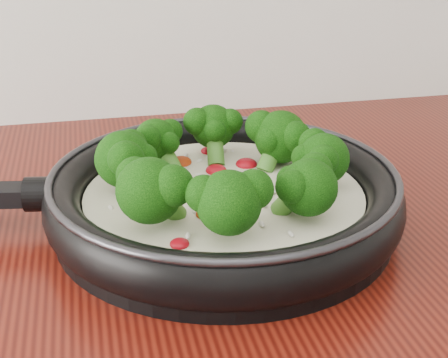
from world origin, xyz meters
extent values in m
cylinder|color=black|center=(0.12, 1.12, 0.91)|extent=(0.39, 0.39, 0.01)
torus|color=black|center=(0.12, 1.12, 0.93)|extent=(0.41, 0.41, 0.04)
torus|color=#2D2D33|center=(0.12, 1.12, 0.96)|extent=(0.40, 0.40, 0.01)
cylinder|color=black|center=(-0.06, 1.15, 0.94)|extent=(0.04, 0.04, 0.03)
cylinder|color=white|center=(0.12, 1.12, 0.92)|extent=(0.32, 0.32, 0.02)
ellipsoid|color=#A80814|center=(0.12, 1.17, 0.94)|extent=(0.03, 0.03, 0.01)
ellipsoid|color=#A80814|center=(0.12, 1.23, 0.94)|extent=(0.03, 0.03, 0.01)
ellipsoid|color=#B4300B|center=(0.06, 1.11, 0.94)|extent=(0.03, 0.03, 0.01)
ellipsoid|color=#A80814|center=(0.07, 1.11, 0.94)|extent=(0.02, 0.02, 0.01)
ellipsoid|color=#A80814|center=(0.16, 1.18, 0.94)|extent=(0.03, 0.03, 0.01)
ellipsoid|color=#B4300B|center=(0.11, 1.08, 0.94)|extent=(0.02, 0.02, 0.01)
ellipsoid|color=#A80814|center=(0.13, 1.12, 0.94)|extent=(0.03, 0.03, 0.01)
ellipsoid|color=#A80814|center=(0.22, 1.12, 0.94)|extent=(0.02, 0.02, 0.01)
ellipsoid|color=#B4300B|center=(0.09, 1.20, 0.94)|extent=(0.03, 0.03, 0.01)
ellipsoid|color=#A80814|center=(0.07, 1.16, 0.94)|extent=(0.04, 0.04, 0.01)
ellipsoid|color=#A80814|center=(0.07, 1.22, 0.94)|extent=(0.02, 0.02, 0.01)
ellipsoid|color=#B4300B|center=(0.10, 1.07, 0.94)|extent=(0.04, 0.04, 0.01)
ellipsoid|color=#A80814|center=(0.12, 1.13, 0.94)|extent=(0.02, 0.02, 0.01)
ellipsoid|color=#A80814|center=(0.14, 1.09, 0.94)|extent=(0.02, 0.02, 0.01)
ellipsoid|color=#B4300B|center=(0.09, 1.07, 0.94)|extent=(0.03, 0.03, 0.01)
ellipsoid|color=#A80814|center=(0.06, 1.02, 0.94)|extent=(0.02, 0.02, 0.01)
ellipsoid|color=#A80814|center=(0.12, 1.17, 0.94)|extent=(0.02, 0.02, 0.01)
ellipsoid|color=white|center=(0.12, 1.12, 0.94)|extent=(0.01, 0.01, 0.00)
ellipsoid|color=white|center=(0.12, 1.05, 0.94)|extent=(0.01, 0.01, 0.00)
ellipsoid|color=white|center=(0.15, 1.08, 0.94)|extent=(0.00, 0.01, 0.00)
ellipsoid|color=white|center=(0.12, 1.11, 0.94)|extent=(0.01, 0.01, 0.00)
ellipsoid|color=white|center=(0.05, 1.15, 0.94)|extent=(0.01, 0.00, 0.00)
ellipsoid|color=white|center=(0.10, 1.14, 0.94)|extent=(0.01, 0.01, 0.00)
ellipsoid|color=white|center=(0.13, 1.04, 0.94)|extent=(0.00, 0.01, 0.00)
ellipsoid|color=white|center=(0.10, 1.22, 0.94)|extent=(0.01, 0.01, 0.00)
ellipsoid|color=white|center=(0.14, 1.10, 0.94)|extent=(0.01, 0.01, 0.00)
ellipsoid|color=white|center=(0.12, 1.21, 0.94)|extent=(0.01, 0.01, 0.00)
ellipsoid|color=white|center=(0.15, 1.22, 0.94)|extent=(0.00, 0.01, 0.00)
ellipsoid|color=white|center=(0.07, 1.03, 0.94)|extent=(0.01, 0.01, 0.00)
ellipsoid|color=white|center=(0.10, 1.16, 0.94)|extent=(0.01, 0.01, 0.00)
ellipsoid|color=white|center=(0.12, 1.12, 0.94)|extent=(0.01, 0.01, 0.00)
ellipsoid|color=white|center=(0.01, 1.11, 0.94)|extent=(0.01, 0.01, 0.00)
ellipsoid|color=white|center=(0.11, 1.20, 0.94)|extent=(0.01, 0.01, 0.00)
ellipsoid|color=white|center=(0.15, 1.10, 0.94)|extent=(0.01, 0.01, 0.00)
ellipsoid|color=white|center=(0.03, 1.14, 0.94)|extent=(0.01, 0.01, 0.00)
ellipsoid|color=white|center=(0.13, 1.16, 0.94)|extent=(0.01, 0.01, 0.00)
ellipsoid|color=white|center=(0.10, 1.07, 0.94)|extent=(0.01, 0.01, 0.00)
ellipsoid|color=white|center=(0.15, 1.02, 0.94)|extent=(0.01, 0.01, 0.00)
ellipsoid|color=white|center=(0.08, 1.08, 0.94)|extent=(0.01, 0.01, 0.00)
ellipsoid|color=white|center=(0.05, 1.11, 0.94)|extent=(0.01, 0.01, 0.00)
ellipsoid|color=white|center=(0.14, 1.22, 0.94)|extent=(0.01, 0.01, 0.00)
ellipsoid|color=white|center=(0.16, 1.10, 0.94)|extent=(0.01, 0.01, 0.00)
cylinder|color=#569C33|center=(0.19, 1.10, 0.95)|extent=(0.04, 0.02, 0.04)
sphere|color=black|center=(0.21, 1.10, 0.97)|extent=(0.06, 0.06, 0.05)
sphere|color=black|center=(0.21, 1.12, 0.98)|extent=(0.04, 0.04, 0.03)
sphere|color=black|center=(0.21, 1.08, 0.98)|extent=(0.03, 0.03, 0.03)
sphere|color=black|center=(0.19, 1.10, 0.97)|extent=(0.03, 0.03, 0.03)
cylinder|color=#569C33|center=(0.18, 1.17, 0.95)|extent=(0.04, 0.04, 0.04)
sphere|color=black|center=(0.19, 1.18, 0.97)|extent=(0.07, 0.07, 0.06)
sphere|color=black|center=(0.18, 1.19, 0.98)|extent=(0.04, 0.04, 0.04)
sphere|color=black|center=(0.20, 1.16, 0.97)|extent=(0.04, 0.04, 0.03)
sphere|color=black|center=(0.18, 1.16, 0.97)|extent=(0.03, 0.03, 0.03)
cylinder|color=#569C33|center=(0.13, 1.20, 0.95)|extent=(0.02, 0.04, 0.04)
sphere|color=black|center=(0.13, 1.22, 0.97)|extent=(0.06, 0.06, 0.05)
sphere|color=black|center=(0.11, 1.21, 0.98)|extent=(0.04, 0.04, 0.03)
sphere|color=black|center=(0.15, 1.21, 0.98)|extent=(0.03, 0.03, 0.03)
sphere|color=black|center=(0.13, 1.20, 0.97)|extent=(0.03, 0.03, 0.02)
cylinder|color=#569C33|center=(0.07, 1.18, 0.95)|extent=(0.04, 0.04, 0.04)
sphere|color=black|center=(0.06, 1.20, 0.97)|extent=(0.05, 0.05, 0.05)
sphere|color=black|center=(0.05, 1.18, 0.98)|extent=(0.03, 0.03, 0.03)
sphere|color=black|center=(0.08, 1.20, 0.97)|extent=(0.03, 0.03, 0.03)
sphere|color=black|center=(0.07, 1.18, 0.97)|extent=(0.03, 0.03, 0.02)
cylinder|color=#569C33|center=(0.04, 1.14, 0.95)|extent=(0.04, 0.03, 0.04)
sphere|color=black|center=(0.02, 1.14, 0.97)|extent=(0.07, 0.07, 0.06)
sphere|color=black|center=(0.02, 1.12, 0.98)|extent=(0.04, 0.04, 0.04)
sphere|color=black|center=(0.03, 1.16, 0.98)|extent=(0.04, 0.04, 0.03)
sphere|color=black|center=(0.04, 1.14, 0.97)|extent=(0.03, 0.03, 0.03)
cylinder|color=#569C33|center=(0.05, 1.07, 0.95)|extent=(0.04, 0.04, 0.04)
sphere|color=black|center=(0.04, 1.06, 0.97)|extent=(0.07, 0.07, 0.06)
sphere|color=black|center=(0.06, 1.04, 0.98)|extent=(0.04, 0.04, 0.04)
sphere|color=black|center=(0.03, 1.08, 0.98)|extent=(0.04, 0.04, 0.03)
sphere|color=black|center=(0.05, 1.07, 0.98)|extent=(0.03, 0.03, 0.03)
cylinder|color=#569C33|center=(0.10, 1.04, 0.95)|extent=(0.03, 0.04, 0.04)
sphere|color=black|center=(0.10, 1.02, 0.97)|extent=(0.06, 0.06, 0.06)
sphere|color=black|center=(0.12, 1.02, 0.98)|extent=(0.04, 0.04, 0.03)
sphere|color=black|center=(0.08, 1.03, 0.98)|extent=(0.04, 0.04, 0.03)
sphere|color=black|center=(0.10, 1.04, 0.98)|extent=(0.03, 0.03, 0.03)
cylinder|color=#569C33|center=(0.16, 1.06, 0.95)|extent=(0.04, 0.04, 0.04)
sphere|color=black|center=(0.18, 1.04, 0.97)|extent=(0.06, 0.06, 0.05)
sphere|color=black|center=(0.19, 1.06, 0.98)|extent=(0.04, 0.04, 0.03)
sphere|color=black|center=(0.16, 1.03, 0.98)|extent=(0.03, 0.03, 0.03)
sphere|color=black|center=(0.16, 1.06, 0.97)|extent=(0.03, 0.03, 0.03)
camera|label=1|loc=(-0.01, 0.57, 1.20)|focal=50.44mm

